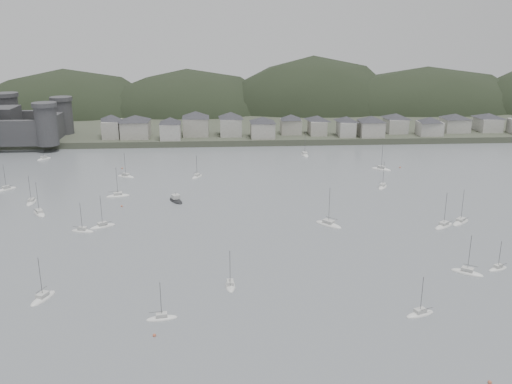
{
  "coord_description": "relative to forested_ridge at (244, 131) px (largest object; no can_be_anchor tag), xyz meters",
  "views": [
    {
      "loc": [
        -11.02,
        -94.36,
        58.31
      ],
      "look_at": [
        0.0,
        75.0,
        6.0
      ],
      "focal_mm": 38.73,
      "sensor_mm": 36.0,
      "label": 1
    }
  ],
  "objects": [
    {
      "name": "waterfront_town",
      "position": [
        45.75,
        -86.06,
        19.95
      ],
      "size": [
        451.48,
        28.46,
        12.92
      ],
      "color": "gray",
      "rests_on": "far_shore_land"
    },
    {
      "name": "ground",
      "position": [
        -4.83,
        -269.4,
        11.28
      ],
      "size": [
        900.0,
        900.0,
        0.0
      ],
      "primitive_type": "plane",
      "color": "slate",
      "rests_on": "ground"
    },
    {
      "name": "forested_ridge",
      "position": [
        0.0,
        0.0,
        0.0
      ],
      "size": [
        851.55,
        103.94,
        102.57
      ],
      "color": "black",
      "rests_on": "ground"
    },
    {
      "name": "motor_launch_far",
      "position": [
        -31.51,
        -183.72,
        11.57
      ],
      "size": [
        6.51,
        8.84,
        3.99
      ],
      "rotation": [
        0.0,
        0.0,
        3.62
      ],
      "color": "black",
      "rests_on": "ground"
    },
    {
      "name": "moored_fleet",
      "position": [
        -17.76,
        -200.95,
        11.46
      ],
      "size": [
        234.79,
        163.15,
        12.6
      ],
      "color": "silver",
      "rests_on": "ground"
    },
    {
      "name": "far_shore_land",
      "position": [
        -4.83,
        25.6,
        12.78
      ],
      "size": [
        900.0,
        250.0,
        3.0
      ],
      "primitive_type": "cube",
      "color": "#383D2D",
      "rests_on": "ground"
    },
    {
      "name": "mooring_buoys",
      "position": [
        -5.79,
        -211.58,
        11.43
      ],
      "size": [
        163.11,
        149.3,
        0.7
      ],
      "color": "#B95A3D",
      "rests_on": "ground"
    }
  ]
}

